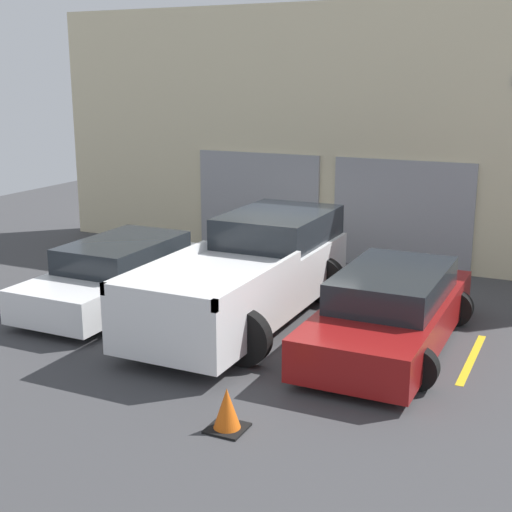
% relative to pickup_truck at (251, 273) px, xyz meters
% --- Properties ---
extents(ground_plane, '(28.00, 28.00, 0.00)m').
position_rel_pickup_truck_xyz_m(ground_plane, '(0.00, 1.54, -0.84)').
color(ground_plane, '#3D3D3F').
extents(shophouse_building, '(15.02, 0.68, 5.85)m').
position_rel_pickup_truck_xyz_m(shophouse_building, '(-0.00, 4.83, 2.05)').
color(shophouse_building, beige).
rests_on(shophouse_building, ground).
extents(pickup_truck, '(2.57, 5.54, 1.73)m').
position_rel_pickup_truck_xyz_m(pickup_truck, '(0.00, 0.00, 0.00)').
color(pickup_truck, white).
rests_on(pickup_truck, ground).
extents(sedan_white, '(2.19, 4.49, 1.22)m').
position_rel_pickup_truck_xyz_m(sedan_white, '(-2.63, -0.25, -0.26)').
color(sedan_white, white).
rests_on(sedan_white, ground).
extents(sedan_side, '(2.17, 4.70, 1.25)m').
position_rel_pickup_truck_xyz_m(sedan_side, '(2.63, -0.25, -0.25)').
color(sedan_side, maroon).
rests_on(sedan_side, ground).
extents(parking_stripe_far_left, '(0.12, 2.20, 0.01)m').
position_rel_pickup_truck_xyz_m(parking_stripe_far_left, '(-3.94, -0.28, -0.83)').
color(parking_stripe_far_left, gold).
rests_on(parking_stripe_far_left, ground).
extents(parking_stripe_left, '(0.12, 2.20, 0.01)m').
position_rel_pickup_truck_xyz_m(parking_stripe_left, '(-1.31, -0.28, -0.83)').
color(parking_stripe_left, gold).
rests_on(parking_stripe_left, ground).
extents(parking_stripe_centre, '(0.12, 2.20, 0.01)m').
position_rel_pickup_truck_xyz_m(parking_stripe_centre, '(1.31, -0.28, -0.83)').
color(parking_stripe_centre, gold).
rests_on(parking_stripe_centre, ground).
extents(parking_stripe_right, '(0.12, 2.20, 0.01)m').
position_rel_pickup_truck_xyz_m(parking_stripe_right, '(3.94, -0.28, -0.83)').
color(parking_stripe_right, gold).
rests_on(parking_stripe_right, ground).
extents(traffic_cone, '(0.47, 0.47, 0.55)m').
position_rel_pickup_truck_xyz_m(traffic_cone, '(1.56, -3.91, -0.58)').
color(traffic_cone, black).
rests_on(traffic_cone, ground).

